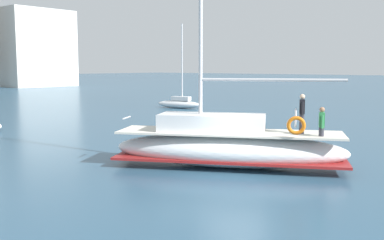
% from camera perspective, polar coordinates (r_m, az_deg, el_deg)
% --- Properties ---
extents(ground_plane, '(400.00, 400.00, 0.00)m').
position_cam_1_polar(ground_plane, '(17.67, 5.76, -6.79)').
color(ground_plane, '#2D516B').
extents(main_sailboat, '(6.72, 9.57, 12.11)m').
position_cam_1_polar(main_sailboat, '(18.69, 4.47, -3.20)').
color(main_sailboat, silver).
rests_on(main_sailboat, ground).
extents(moored_cutter_right, '(2.17, 4.89, 8.22)m').
position_cam_1_polar(moored_cutter_right, '(44.79, -1.61, 2.20)').
color(moored_cutter_right, silver).
rests_on(moored_cutter_right, ground).
extents(mooring_buoy, '(0.73, 0.73, 0.97)m').
position_cam_1_polar(mooring_buoy, '(27.12, 5.41, -1.54)').
color(mooring_buoy, yellow).
rests_on(mooring_buoy, ground).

